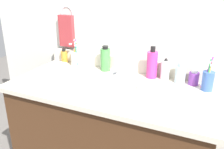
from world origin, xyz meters
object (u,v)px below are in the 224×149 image
Objects in this scene: hand_towel at (67,31)px; cup_blue_plastic at (208,80)px; bottle_gel_clear at (180,74)px; soap_bar at (62,64)px; bottle_toner_green at (105,59)px; cup_white_ceramic at (76,58)px; bottle_cream_purple at (194,78)px; faucet at (122,72)px; bottle_soap_pink at (152,64)px; bottle_lotion_white at (165,70)px; bottle_oil_amber at (64,57)px.

cup_blue_plastic is at bearing -7.45° from hand_towel.
bottle_gel_clear is 0.80m from soap_bar.
hand_towel is at bearing 103.30° from soap_bar.
cup_white_ceramic reaches higher than bottle_toner_green.
hand_towel is 0.84m from bottle_gel_clear.
bottle_cream_purple reaches higher than soap_bar.
faucet is 0.49m from cup_blue_plastic.
bottle_cream_purple is at bearing -1.92° from bottle_soap_pink.
bottle_lotion_white is at bearing 0.31° from cup_white_ceramic.
hand_towel is 1.33× the size of bottle_toner_green.
bottle_soap_pink reaches higher than cup_blue_plastic.
bottle_cream_purple is at bearing 3.03° from soap_bar.
faucet is 0.82× the size of bottle_soap_pink.
bottle_toner_green is at bearing 9.28° from soap_bar.
bottle_lotion_white is 2.09× the size of soap_bar.
hand_towel is 1.16× the size of cup_blue_plastic.
hand_towel is 2.12× the size of bottle_oil_amber.
bottle_oil_amber is at bearing 178.34° from bottle_soap_pink.
faucet is at bearing -173.01° from bottle_cream_purple.
cup_blue_plastic is at bearing -0.22° from soap_bar.
hand_towel reaches higher than bottle_soap_pink.
cup_white_ceramic reaches higher than bottle_oil_amber.
bottle_gel_clear is (0.82, -0.08, -0.17)m from hand_towel.
faucet is 1.20× the size of bottle_lotion_white.
hand_towel is at bearing 90.89° from bottle_oil_amber.
cup_blue_plastic reaches higher than bottle_toner_green.
cup_white_ceramic is at bearing 178.63° from bottle_gel_clear.
bottle_toner_green is 1.83× the size of bottle_cream_purple.
bottle_soap_pink is 0.08m from bottle_lotion_white.
bottle_gel_clear is 0.16m from cup_blue_plastic.
bottle_oil_amber is 0.09m from soap_bar.
soap_bar is at bearing 179.36° from faucet.
faucet is 0.84× the size of cup_white_ceramic.
cup_white_ceramic is at bearing 170.46° from faucet.
bottle_soap_pink is (0.31, 0.00, 0.01)m from bottle_toner_green.
bottle_toner_green is 0.85× the size of bottle_soap_pink.
bottle_soap_pink reaches higher than bottle_toner_green.
bottle_gel_clear is 0.64× the size of cup_blue_plastic.
cup_white_ceramic is 2.99× the size of soap_bar.
faucet is 1.32× the size of bottle_gel_clear.
bottle_soap_pink is 1.02× the size of cup_white_ceramic.
cup_blue_plastic is (0.08, -0.05, 0.02)m from bottle_cream_purple.
cup_white_ceramic reaches higher than bottle_lotion_white.
bottle_toner_green is 1.36× the size of bottle_gel_clear.
bottle_toner_green is 1.59× the size of bottle_oil_amber.
bottle_soap_pink is 1.88× the size of bottle_oil_amber.
bottle_gel_clear is at bearing -2.32° from bottle_oil_amber.
bottle_toner_green is 0.56m from bottle_cream_purple.
soap_bar is at bearing -175.00° from bottle_soap_pink.
cup_blue_plastic is (0.97, -0.08, 0.02)m from bottle_oil_amber.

